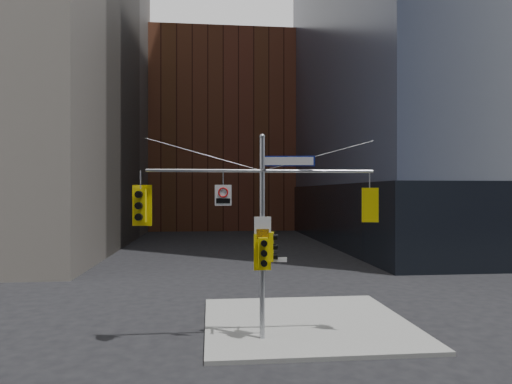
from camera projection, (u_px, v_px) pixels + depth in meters
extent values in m
plane|color=black|center=(270.00, 364.00, 13.93)|extent=(160.00, 160.00, 0.00)
cube|color=gray|center=(306.00, 322.00, 18.12)|extent=(8.00, 8.00, 0.15)
cube|color=black|center=(490.00, 213.00, 48.61)|extent=(36.40, 36.40, 6.00)
cube|color=brown|center=(221.00, 137.00, 71.65)|extent=(26.00, 20.00, 28.00)
cylinder|color=#9A9DA2|center=(262.00, 239.00, 15.93)|extent=(0.18, 0.18, 7.20)
sphere|color=#9A9DA2|center=(262.00, 137.00, 15.93)|extent=(0.20, 0.20, 0.20)
cylinder|color=#9A9DA2|center=(205.00, 171.00, 15.73)|extent=(4.00, 0.11, 0.11)
cylinder|color=#9A9DA2|center=(318.00, 171.00, 16.13)|extent=(4.00, 0.11, 0.11)
cylinder|color=#9A9DA2|center=(263.00, 170.00, 15.58)|extent=(0.10, 0.70, 0.10)
cylinder|color=#9A9DA2|center=(205.00, 155.00, 15.73)|extent=(4.00, 0.02, 1.12)
cylinder|color=#9A9DA2|center=(318.00, 156.00, 16.13)|extent=(4.00, 0.02, 1.12)
cube|color=yellow|center=(141.00, 206.00, 15.50)|extent=(0.40, 0.31, 1.14)
cube|color=yellow|center=(142.00, 205.00, 15.70)|extent=(0.67, 0.13, 1.41)
cylinder|color=black|center=(139.00, 194.00, 15.29)|extent=(0.26, 0.20, 0.24)
cylinder|color=black|center=(139.00, 194.00, 15.37)|extent=(0.21, 0.05, 0.21)
cylinder|color=black|center=(139.00, 206.00, 15.29)|extent=(0.26, 0.20, 0.24)
cylinder|color=black|center=(139.00, 206.00, 15.37)|extent=(0.21, 0.05, 0.21)
cylinder|color=black|center=(139.00, 217.00, 15.29)|extent=(0.26, 0.20, 0.24)
cylinder|color=black|center=(139.00, 217.00, 15.37)|extent=(0.21, 0.05, 0.21)
cube|color=yellow|center=(370.00, 205.00, 16.32)|extent=(0.36, 0.29, 0.99)
cube|color=yellow|center=(370.00, 205.00, 16.15)|extent=(0.58, 0.17, 1.22)
cylinder|color=black|center=(369.00, 196.00, 16.51)|extent=(0.24, 0.20, 0.21)
cylinder|color=black|center=(369.00, 196.00, 16.43)|extent=(0.18, 0.06, 0.18)
cylinder|color=black|center=(369.00, 205.00, 16.51)|extent=(0.24, 0.20, 0.21)
cylinder|color=black|center=(369.00, 205.00, 16.43)|extent=(0.18, 0.06, 0.18)
cylinder|color=black|center=(369.00, 214.00, 16.51)|extent=(0.24, 0.20, 0.21)
cylinder|color=#0CE559|center=(369.00, 214.00, 16.43)|extent=(0.18, 0.06, 0.18)
cube|color=yellow|center=(270.00, 247.00, 15.95)|extent=(0.30, 0.37, 1.02)
cylinder|color=black|center=(276.00, 237.00, 15.93)|extent=(0.20, 0.24, 0.21)
cylinder|color=black|center=(273.00, 237.00, 15.94)|extent=(0.06, 0.18, 0.18)
cylinder|color=black|center=(276.00, 247.00, 15.93)|extent=(0.20, 0.24, 0.21)
cylinder|color=black|center=(273.00, 247.00, 15.94)|extent=(0.06, 0.18, 0.18)
cylinder|color=black|center=(276.00, 256.00, 15.93)|extent=(0.20, 0.24, 0.21)
cylinder|color=black|center=(273.00, 256.00, 15.94)|extent=(0.06, 0.18, 0.18)
cube|color=yellow|center=(263.00, 253.00, 15.65)|extent=(0.34, 0.24, 1.02)
cube|color=yellow|center=(262.00, 252.00, 15.82)|extent=(0.60, 0.06, 1.27)
cylinder|color=black|center=(264.00, 243.00, 15.45)|extent=(0.22, 0.16, 0.21)
cylinder|color=black|center=(264.00, 243.00, 15.53)|extent=(0.19, 0.02, 0.19)
cylinder|color=black|center=(264.00, 253.00, 15.45)|extent=(0.22, 0.16, 0.21)
cylinder|color=black|center=(264.00, 253.00, 15.53)|extent=(0.19, 0.02, 0.19)
cylinder|color=black|center=(264.00, 263.00, 15.45)|extent=(0.22, 0.16, 0.21)
cylinder|color=black|center=(264.00, 263.00, 15.53)|extent=(0.19, 0.02, 0.19)
cube|color=navy|center=(288.00, 161.00, 16.02)|extent=(1.90, 0.28, 0.37)
cube|color=silver|center=(288.00, 161.00, 16.00)|extent=(1.78, 0.23, 0.29)
cube|color=silver|center=(223.00, 195.00, 15.77)|extent=(0.58, 0.09, 0.72)
torus|color=#B20A0A|center=(223.00, 192.00, 15.75)|extent=(0.36, 0.08, 0.36)
cube|color=black|center=(223.00, 201.00, 15.75)|extent=(0.48, 0.06, 0.17)
cube|color=silver|center=(263.00, 228.00, 15.81)|extent=(0.59, 0.07, 0.77)
cube|color=#D88C00|center=(263.00, 234.00, 15.79)|extent=(0.43, 0.04, 0.34)
cube|color=silver|center=(275.00, 260.00, 15.97)|extent=(0.83, 0.12, 0.17)
cube|color=#145926|center=(261.00, 261.00, 16.37)|extent=(0.10, 0.83, 0.17)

